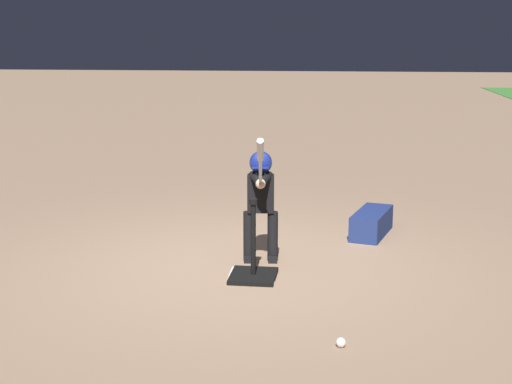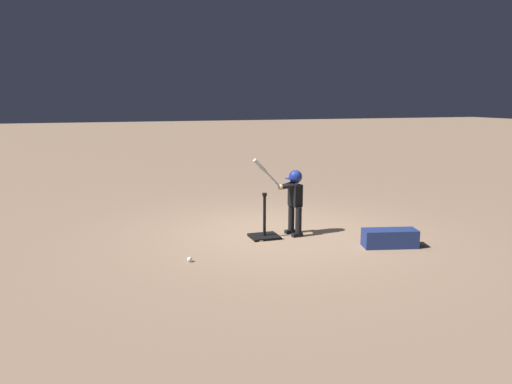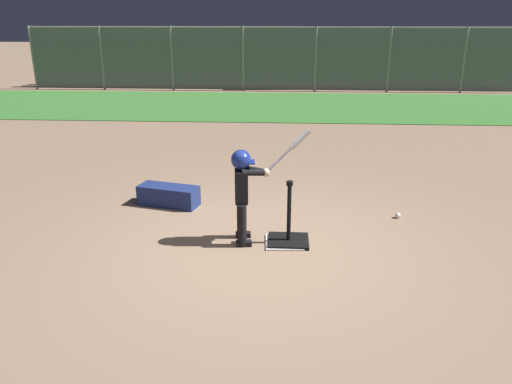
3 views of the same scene
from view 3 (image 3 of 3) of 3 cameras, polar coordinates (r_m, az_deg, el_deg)
name	(u,v)px [view 3 (image 3 of 3)]	position (r m, az deg, el deg)	size (l,w,h in m)	color
ground_plane	(261,249)	(5.75, 0.53, -6.54)	(90.00, 90.00, 0.00)	#93755B
grass_outfield_strip	(277,106)	(14.95, 2.43, 9.85)	(56.00, 5.03, 0.02)	#3D7F33
backstop_fence	(279,58)	(17.82, 2.69, 15.08)	(17.58, 0.08, 2.18)	#9E9EA3
home_plate	(284,242)	(5.90, 3.27, -5.74)	(0.44, 0.44, 0.02)	white
batting_tee	(289,235)	(5.88, 3.74, -4.93)	(0.47, 0.43, 0.76)	black
batter_child	(244,184)	(5.67, -1.34, 0.91)	(0.90, 0.36, 1.35)	black
baseball	(398,215)	(6.84, 15.89, -2.58)	(0.07, 0.07, 0.07)	white
bleachers_left_center	(88,67)	(20.99, -18.70, 13.38)	(2.95, 2.70, 1.27)	#ADAFB7
bleachers_far_left	(297,69)	(19.24, 4.68, 13.87)	(3.54, 2.53, 1.30)	#ADAFB7
bleachers_right_center	(469,72)	(21.31, 23.18, 12.45)	(4.12, 2.14, 0.92)	#ADAFB7
equipment_bag	(169,196)	(7.10, -9.96, -0.41)	(0.84, 0.32, 0.28)	navy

